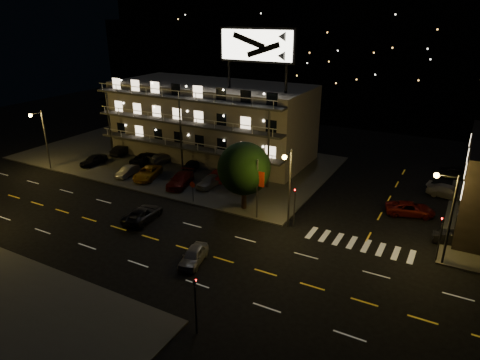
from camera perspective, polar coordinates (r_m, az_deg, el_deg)
The scene contains 29 objects.
ground at distance 40.27m, azimuth -9.67°, elevation -8.26°, with size 140.00×140.00×0.00m, color black.
curb_nw at distance 62.63m, azimuth -8.64°, elevation 2.91°, with size 44.00×24.00×0.15m, color #3E3E3B.
motel at distance 62.00m, azimuth -3.72°, elevation 7.99°, with size 28.00×13.80×18.10m.
hill_backdrop at distance 100.23m, azimuth 12.64°, elevation 16.31°, with size 120.00×25.00×24.00m.
streetlight_nw at distance 61.49m, azimuth -24.84°, elevation 5.55°, with size 0.44×1.92×8.00m.
streetlight_nc at distance 40.42m, azimuth 6.49°, elevation -0.16°, with size 0.44×1.92×8.00m.
streetlight_ne at distance 38.30m, azimuth 25.93°, elevation -3.58°, with size 1.92×0.44×8.00m.
signal_nw at distance 41.67m, azimuth 7.29°, elevation -3.09°, with size 0.20×0.27×4.60m.
signal_sw at distance 28.61m, azimuth -5.97°, elevation -15.65°, with size 0.20×0.27×4.60m.
signal_ne at distance 39.47m, azimuth 25.19°, elevation -6.59°, with size 0.27×0.20×4.60m.
banner_north at distance 42.67m, azimuth 2.41°, elevation -1.06°, with size 0.83×0.16×6.40m.
stop_sign at distance 47.30m, azimuth -6.34°, elevation -1.10°, with size 0.91×0.11×2.61m.
tree at distance 44.43m, azimuth 0.49°, elevation 1.36°, with size 5.79×5.58×7.29m.
lot_car_0 at distance 62.15m, azimuth -18.95°, elevation 2.55°, with size 1.60×3.99×1.36m, color black.
lot_car_1 at distance 56.65m, azimuth -14.79°, elevation 1.14°, with size 1.30×3.72×1.22m, color gray.
lot_car_2 at distance 55.22m, azimuth -12.23°, elevation 0.94°, with size 2.31×5.01×1.39m, color orange.
lot_car_3 at distance 52.09m, azimuth -7.96°, elevation 0.02°, with size 2.08×5.11×1.48m, color #62120E.
lot_car_4 at distance 51.49m, azimuth -4.08°, elevation -0.14°, with size 1.63×4.05×1.38m, color gray.
lot_car_5 at distance 65.42m, azimuth -15.41°, elevation 3.88°, with size 1.45×4.16×1.37m, color black.
lot_car_6 at distance 60.99m, azimuth -12.46°, elevation 2.91°, with size 2.36×5.11×1.42m, color black.
lot_car_7 at distance 60.66m, azimuth -10.24°, elevation 2.92°, with size 1.84×4.54×1.32m, color gray.
lot_car_8 at distance 57.44m, azimuth -6.33°, elevation 2.07°, with size 1.54×3.84×1.31m, color black.
lot_car_9 at distance 53.22m, azimuth -1.96°, elevation 0.71°, with size 1.60×4.58×1.51m, color #62120E.
side_car_0 at distance 43.70m, azimuth 26.68°, elevation -7.02°, with size 1.29×3.71×1.22m, color black.
side_car_1 at distance 47.99m, azimuth 21.75°, elevation -3.59°, with size 2.28×4.94×1.37m, color #62120E.
side_car_2 at distance 54.16m, azimuth 26.10°, elevation -1.43°, with size 1.97×4.84×1.40m, color gray.
side_car_3 at distance 60.71m, azimuth 27.04°, elevation 0.80°, with size 1.77×4.41×1.50m, color black.
road_car_east at distance 36.75m, azimuth -6.21°, elevation -9.99°, with size 1.58×3.93×1.34m, color gray.
road_car_west at distance 44.55m, azimuth -12.80°, elevation -4.45°, with size 2.30×4.98×1.39m, color black.
Camera 1 is at (22.37, -27.01, 19.79)m, focal length 32.00 mm.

